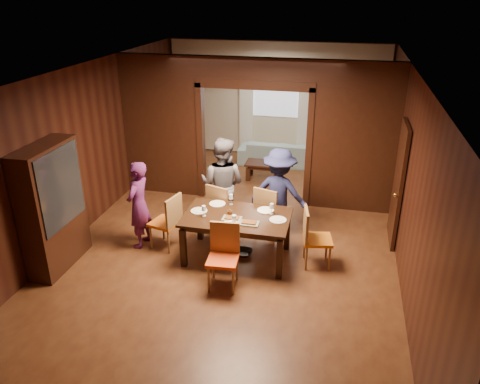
% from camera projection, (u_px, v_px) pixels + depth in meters
% --- Properties ---
extents(floor, '(9.00, 9.00, 0.00)m').
position_uv_depth(floor, '(236.00, 236.00, 8.39)').
color(floor, '#4A2514').
rests_on(floor, ground).
extents(ceiling, '(5.50, 9.00, 0.02)m').
position_uv_depth(ceiling, '(235.00, 71.00, 7.21)').
color(ceiling, silver).
rests_on(ceiling, room_walls).
extents(room_walls, '(5.52, 9.01, 2.90)m').
position_uv_depth(room_walls, '(257.00, 126.00, 9.46)').
color(room_walls, black).
rests_on(room_walls, floor).
extents(person_purple, '(0.41, 0.58, 1.52)m').
position_uv_depth(person_purple, '(139.00, 205.00, 7.81)').
color(person_purple, '#541C51').
rests_on(person_purple, floor).
extents(person_grey, '(0.92, 0.76, 1.73)m').
position_uv_depth(person_grey, '(222.00, 185.00, 8.32)').
color(person_grey, '#5A5860').
rests_on(person_grey, floor).
extents(person_navy, '(1.11, 0.74, 1.61)m').
position_uv_depth(person_navy, '(279.00, 193.00, 8.13)').
color(person_navy, '#1C2048').
rests_on(person_navy, floor).
extents(sofa, '(2.01, 0.79, 0.59)m').
position_uv_depth(sofa, '(280.00, 152.00, 11.66)').
color(sofa, '#88ABB2').
rests_on(sofa, floor).
extents(serving_bowl, '(0.31, 0.31, 0.08)m').
position_uv_depth(serving_bowl, '(243.00, 212.00, 7.47)').
color(serving_bowl, black).
rests_on(serving_bowl, dining_table).
extents(dining_table, '(1.69, 1.05, 0.76)m').
position_uv_depth(dining_table, '(237.00, 237.00, 7.59)').
color(dining_table, black).
rests_on(dining_table, floor).
extents(coffee_table, '(0.80, 0.50, 0.40)m').
position_uv_depth(coffee_table, '(263.00, 171.00, 10.76)').
color(coffee_table, black).
rests_on(coffee_table, floor).
extents(chair_left, '(0.54, 0.54, 0.97)m').
position_uv_depth(chair_left, '(165.00, 221.00, 7.86)').
color(chair_left, '#CA5E13').
rests_on(chair_left, floor).
extents(chair_right, '(0.51, 0.51, 0.97)m').
position_uv_depth(chair_right, '(318.00, 238.00, 7.34)').
color(chair_right, orange).
rests_on(chair_right, floor).
extents(chair_far_l, '(0.56, 0.56, 0.97)m').
position_uv_depth(chair_far_l, '(223.00, 208.00, 8.32)').
color(chair_far_l, red).
rests_on(chair_far_l, floor).
extents(chair_far_r, '(0.55, 0.55, 0.97)m').
position_uv_depth(chair_far_r, '(270.00, 211.00, 8.21)').
color(chair_far_r, red).
rests_on(chair_far_r, floor).
extents(chair_near, '(0.47, 0.47, 0.97)m').
position_uv_depth(chair_near, '(223.00, 258.00, 6.80)').
color(chair_near, '#E84715').
rests_on(chair_near, floor).
extents(hutch, '(0.40, 1.20, 2.00)m').
position_uv_depth(hutch, '(52.00, 208.00, 7.16)').
color(hutch, black).
rests_on(hutch, floor).
extents(door_right, '(0.06, 0.90, 2.10)m').
position_uv_depth(door_right, '(398.00, 184.00, 7.86)').
color(door_right, black).
rests_on(door_right, floor).
extents(window_far, '(1.20, 0.03, 1.30)m').
position_uv_depth(window_far, '(276.00, 91.00, 11.65)').
color(window_far, silver).
rests_on(window_far, back_wall).
extents(curtain_left, '(0.35, 0.06, 2.40)m').
position_uv_depth(curtain_left, '(246.00, 107.00, 11.95)').
color(curtain_left, white).
rests_on(curtain_left, back_wall).
extents(curtain_right, '(0.35, 0.06, 2.40)m').
position_uv_depth(curtain_right, '(305.00, 110.00, 11.65)').
color(curtain_right, white).
rests_on(curtain_right, back_wall).
extents(plate_left, '(0.27, 0.27, 0.01)m').
position_uv_depth(plate_left, '(199.00, 211.00, 7.58)').
color(plate_left, silver).
rests_on(plate_left, dining_table).
extents(plate_far_l, '(0.27, 0.27, 0.01)m').
position_uv_depth(plate_far_l, '(217.00, 204.00, 7.83)').
color(plate_far_l, white).
rests_on(plate_far_l, dining_table).
extents(plate_far_r, '(0.27, 0.27, 0.01)m').
position_uv_depth(plate_far_r, '(265.00, 210.00, 7.60)').
color(plate_far_r, white).
rests_on(plate_far_r, dining_table).
extents(plate_right, '(0.27, 0.27, 0.01)m').
position_uv_depth(plate_right, '(278.00, 220.00, 7.30)').
color(plate_right, silver).
rests_on(plate_right, dining_table).
extents(plate_near, '(0.27, 0.27, 0.01)m').
position_uv_depth(plate_near, '(232.00, 223.00, 7.18)').
color(plate_near, white).
rests_on(plate_near, dining_table).
extents(platter_a, '(0.30, 0.20, 0.04)m').
position_uv_depth(platter_a, '(232.00, 218.00, 7.32)').
color(platter_a, gray).
rests_on(platter_a, dining_table).
extents(platter_b, '(0.30, 0.20, 0.04)m').
position_uv_depth(platter_b, '(249.00, 223.00, 7.18)').
color(platter_b, slate).
rests_on(platter_b, dining_table).
extents(wineglass_left, '(0.08, 0.08, 0.18)m').
position_uv_depth(wineglass_left, '(204.00, 211.00, 7.39)').
color(wineglass_left, white).
rests_on(wineglass_left, dining_table).
extents(wineglass_far, '(0.08, 0.08, 0.18)m').
position_uv_depth(wineglass_far, '(231.00, 199.00, 7.79)').
color(wineglass_far, white).
rests_on(wineglass_far, dining_table).
extents(wineglass_right, '(0.08, 0.08, 0.18)m').
position_uv_depth(wineglass_right, '(272.00, 209.00, 7.46)').
color(wineglass_right, silver).
rests_on(wineglass_right, dining_table).
extents(tumbler, '(0.07, 0.07, 0.14)m').
position_uv_depth(tumbler, '(234.00, 219.00, 7.17)').
color(tumbler, white).
rests_on(tumbler, dining_table).
extents(condiment_jar, '(0.08, 0.08, 0.11)m').
position_uv_depth(condiment_jar, '(230.00, 213.00, 7.41)').
color(condiment_jar, '#492A11').
rests_on(condiment_jar, dining_table).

